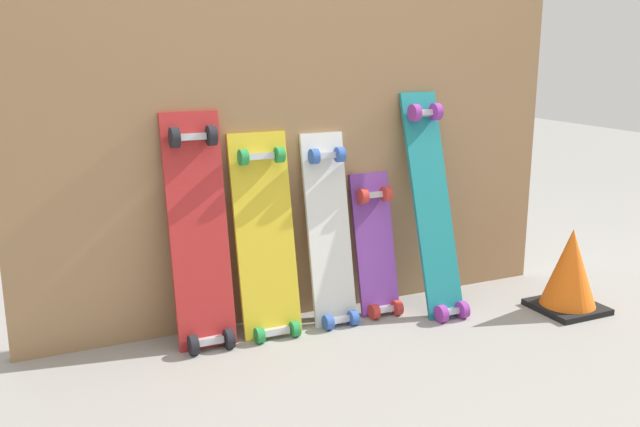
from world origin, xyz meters
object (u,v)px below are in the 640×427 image
skateboard_red (200,240)px  traffic_cone (570,271)px  skateboard_white (330,238)px  skateboard_yellow (266,244)px  skateboard_teal (434,212)px  skateboard_purple (376,252)px

skateboard_red → traffic_cone: size_ratio=2.61×
skateboard_white → traffic_cone: (0.93, -0.33, -0.16)m
skateboard_yellow → skateboard_teal: (0.70, -0.06, 0.07)m
skateboard_white → skateboard_teal: skateboard_teal is taller
skateboard_yellow → skateboard_teal: bearing=-5.3°
skateboard_red → traffic_cone: bearing=-12.7°
skateboard_purple → skateboard_teal: 0.28m
skateboard_white → skateboard_purple: size_ratio=1.28×
skateboard_red → skateboard_purple: bearing=0.5°
skateboard_red → skateboard_white: (0.51, 0.00, -0.05)m
skateboard_red → skateboard_yellow: bearing=-0.3°
skateboard_yellow → skateboard_red: bearing=179.7°
skateboard_teal → skateboard_white: bearing=171.4°
skateboard_white → skateboard_teal: (0.43, -0.07, 0.07)m
skateboard_purple → skateboard_teal: bearing=-17.9°
skateboard_white → skateboard_teal: bearing=-8.6°
skateboard_red → skateboard_teal: size_ratio=0.95×
skateboard_red → skateboard_purple: 0.74m
skateboard_purple → traffic_cone: size_ratio=1.83×
skateboard_yellow → skateboard_teal: size_ratio=0.87×
skateboard_purple → skateboard_teal: (0.22, -0.07, 0.16)m
skateboard_red → skateboard_yellow: skateboard_red is taller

